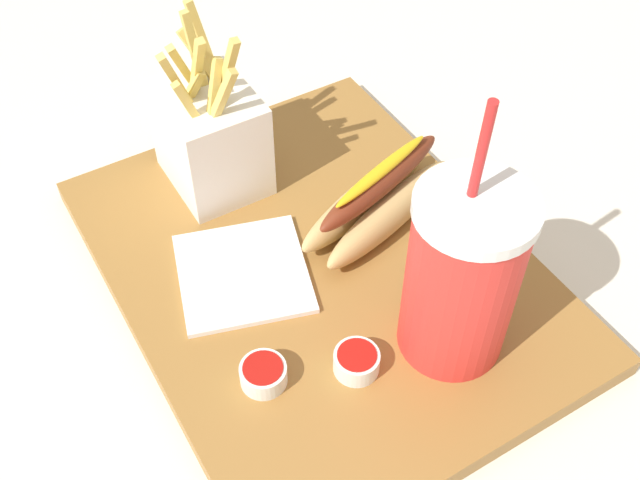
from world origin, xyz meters
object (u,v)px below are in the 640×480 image
at_px(fries_basket, 210,135).
at_px(napkin_stack, 243,273).
at_px(soda_cup, 462,276).
at_px(ketchup_cup_1, 357,361).
at_px(ketchup_cup_2, 263,373).
at_px(hot_dog_1, 379,199).

bearing_deg(fries_basket, napkin_stack, 165.04).
relative_size(soda_cup, ketchup_cup_1, 6.53).
bearing_deg(soda_cup, fries_basket, 16.74).
bearing_deg(ketchup_cup_1, ketchup_cup_2, 68.07).
xyz_separation_m(soda_cup, napkin_stack, (0.14, 0.11, -0.07)).
distance_m(soda_cup, ketchup_cup_2, 0.16).
bearing_deg(hot_dog_1, ketchup_cup_1, 140.53).
height_order(soda_cup, ketchup_cup_1, soda_cup).
height_order(soda_cup, napkin_stack, soda_cup).
xyz_separation_m(fries_basket, ketchup_cup_2, (-0.22, 0.07, -0.04)).
distance_m(ketchup_cup_2, napkin_stack, 0.11).
bearing_deg(fries_basket, ketchup_cup_1, -179.87).
bearing_deg(ketchup_cup_2, fries_basket, -16.47).
distance_m(soda_cup, napkin_stack, 0.19).
distance_m(fries_basket, napkin_stack, 0.13).
xyz_separation_m(hot_dog_1, napkin_stack, (0.00, 0.14, -0.02)).
bearing_deg(napkin_stack, hot_dog_1, -91.35).
height_order(hot_dog_1, napkin_stack, hot_dog_1).
bearing_deg(napkin_stack, soda_cup, -141.78).
bearing_deg(napkin_stack, ketchup_cup_2, 161.74).
xyz_separation_m(fries_basket, ketchup_cup_1, (-0.25, -0.00, -0.04)).
height_order(ketchup_cup_2, napkin_stack, ketchup_cup_2).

